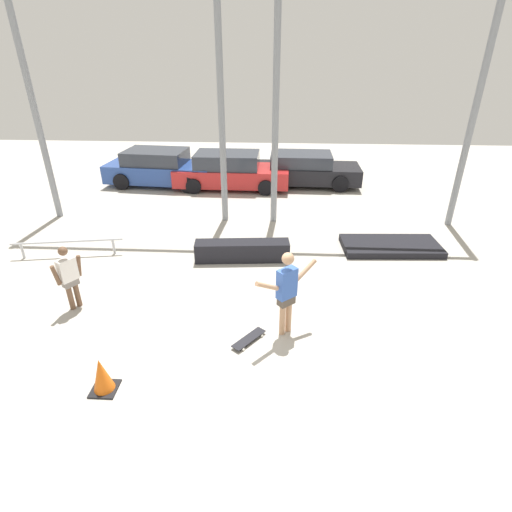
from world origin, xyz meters
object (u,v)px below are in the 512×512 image
Objects in this scene: bystander at (69,275)px; grind_box at (242,251)px; parked_car_black at (304,170)px; manual_pad at (391,246)px; traffic_cone at (102,375)px; parked_car_blue at (160,168)px; parked_car_red at (231,171)px; grind_rail at (67,244)px; skateboarder at (287,289)px; skateboard at (249,339)px.

grind_box is at bearing 158.52° from bystander.
manual_pad is at bearing -68.65° from parked_car_black.
bystander is 2.86m from traffic_cone.
parked_car_blue reaches higher than manual_pad.
traffic_cone is (1.58, -2.34, -0.50)m from bystander.
parked_car_black reaches higher than grind_box.
parked_car_black is (1.97, 6.88, 0.38)m from grind_box.
parked_car_red is at bearing 0.17° from parked_car_blue.
grind_rail is 4.48× the size of traffic_cone.
grind_rail is 0.63× the size of parked_car_red.
parked_car_black is at bearing 71.56° from traffic_cone.
manual_pad is (3.05, 3.94, -0.92)m from skateboarder.
traffic_cone is at bearing -107.22° from parked_car_black.
grind_box reaches higher than skateboard.
parked_car_red reaches higher than manual_pad.
skateboarder is 9.65m from parked_car_red.
parked_car_red is (-1.43, 9.74, 0.61)m from skateboard.
skateboard is at bearing -82.99° from grind_box.
traffic_cone is at bearing -137.14° from manual_pad.
bystander is at bearing 114.15° from skateboard.
grind_box is 7.72m from parked_car_blue.
skateboarder is at bearing -127.75° from manual_pad.
parked_car_red reaches higher than traffic_cone.
skateboard is at bearing 30.55° from traffic_cone.
parked_car_red is at bearing 85.35° from traffic_cone.
parked_car_red is at bearing 46.29° from skateboard.
grind_rail is at bearing -91.65° from parked_car_blue.
grind_rail is 9.69m from parked_car_black.
parked_car_blue reaches higher than parked_car_red.
grind_box reaches higher than manual_pad.
parked_car_red is (3.79, 6.37, 0.31)m from grind_rail.
parked_car_red is at bearing 99.08° from grind_box.
parked_car_blue is 11.57m from traffic_cone.
traffic_cone is (-6.09, -5.66, 0.22)m from manual_pad.
parked_car_blue is at bearing 77.42° from skateboarder.
skateboard is 0.17× the size of parked_car_black.
skateboarder is 1.23m from skateboard.
grind_box is 5.15m from traffic_cone.
skateboarder is at bearing -69.78° from grind_box.
traffic_cone is at bearing -111.83° from grind_box.
parked_car_black reaches higher than skateboard.
traffic_cone is (2.08, -11.38, -0.38)m from parked_car_blue.
grind_box is 6.43m from parked_car_red.
traffic_cone is at bearing -74.42° from parked_car_blue.
parked_car_black is 3.04× the size of bystander.
manual_pad reaches higher than skateboard.
skateboarder is 2.77× the size of traffic_cone.
traffic_cone is (-1.92, -4.78, 0.05)m from grind_box.
skateboard is 0.51× the size of bystander.
parked_car_red is (-5.19, 5.46, 0.58)m from manual_pad.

